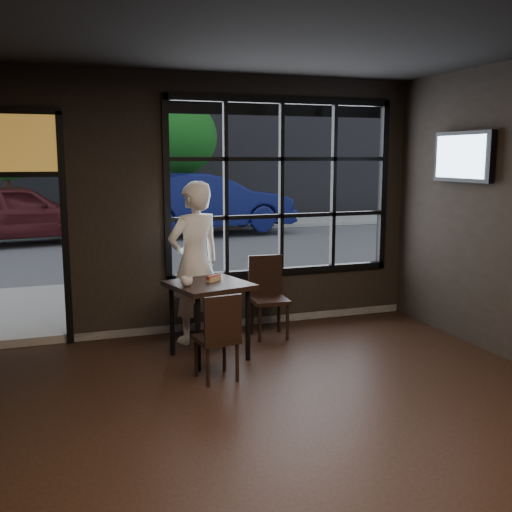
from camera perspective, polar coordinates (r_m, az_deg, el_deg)
name	(u,v)px	position (r m, az deg, el deg)	size (l,w,h in m)	color
floor	(303,461)	(4.65, 4.52, -18.89)	(6.00, 7.00, 0.02)	black
window_frame	(281,188)	(7.80, 2.42, 6.52)	(3.06, 0.12, 2.28)	black
stained_transom	(3,143)	(7.26, -22.97, 9.92)	(1.20, 0.06, 0.70)	orange
street_asphalt	(87,207)	(27.88, -15.78, 4.53)	(60.00, 41.00, 0.04)	#545456
building_across	(80,26)	(27.31, -16.38, 20.28)	(28.00, 12.00, 15.00)	#5B5956
cafe_table	(209,320)	(6.62, -4.46, -6.12)	(0.78, 0.78, 0.85)	black
chair_near	(216,336)	(5.98, -3.82, -7.60)	(0.39, 0.39, 0.89)	black
chair_window	(270,298)	(7.32, 1.30, -3.99)	(0.43, 0.43, 0.99)	black
man	(195,263)	(7.11, -5.86, -0.62)	(0.70, 0.46, 1.92)	white
hotdog	(214,278)	(6.60, -4.05, -2.14)	(0.20, 0.08, 0.06)	tan
cup	(187,281)	(6.38, -6.61, -2.41)	(0.12, 0.12, 0.10)	silver
tv	(463,157)	(7.46, 19.13, 8.93)	(0.11, 1.00, 0.58)	black
navy_car	(205,203)	(16.93, -4.88, 5.09)	(1.74, 4.98, 1.64)	#0C1246
maroon_car	(17,212)	(16.17, -21.77, 3.92)	(1.72, 4.27, 1.46)	#49161A
tree_left	(4,142)	(18.59, -22.87, 9.94)	(2.16, 2.16, 3.68)	#332114
tree_right	(179,137)	(18.68, -7.34, 11.13)	(2.31, 2.31, 3.94)	#332114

